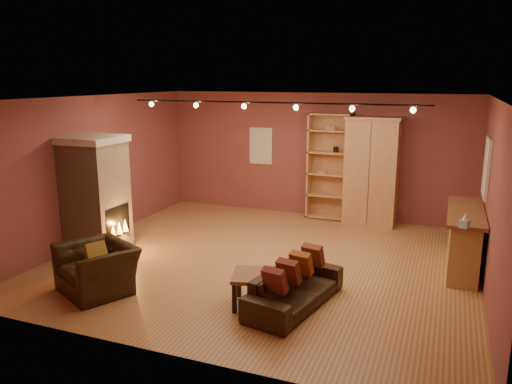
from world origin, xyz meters
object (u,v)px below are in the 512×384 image
at_px(bar_counter, 464,238).
at_px(armoire, 371,171).
at_px(fireplace, 96,194).
at_px(loveseat, 295,281).
at_px(coffee_table, 255,278).
at_px(bookcase, 330,166).
at_px(armchair, 97,261).

bearing_deg(bar_counter, armoire, 132.48).
distance_m(armoire, bar_counter, 2.84).
xyz_separation_m(fireplace, loveseat, (4.04, -0.89, -0.70)).
bearing_deg(coffee_table, bookcase, 90.99).
bearing_deg(bookcase, armoire, -10.42).
relative_size(armoire, bar_counter, 1.11).
relative_size(armoire, loveseat, 1.26).
distance_m(fireplace, bookcase, 5.07).
distance_m(bar_counter, loveseat, 3.27).
height_order(fireplace, coffee_table, fireplace).
distance_m(bookcase, armoire, 0.95).
bearing_deg(bookcase, fireplace, -132.74).
distance_m(fireplace, loveseat, 4.20).
bearing_deg(coffee_table, loveseat, 20.42).
height_order(bar_counter, loveseat, bar_counter).
distance_m(fireplace, bar_counter, 6.45).
xyz_separation_m(bar_counter, coffee_table, (-2.72, -2.61, -0.11)).
bearing_deg(bookcase, bar_counter, -38.26).
bearing_deg(coffee_table, armchair, -170.30).
bearing_deg(coffee_table, fireplace, 162.85).
xyz_separation_m(bookcase, armoire, (0.94, -0.17, -0.03)).
xyz_separation_m(armoire, loveseat, (-0.33, -4.45, -0.81)).
height_order(bookcase, armoire, bookcase).
distance_m(fireplace, armoire, 5.64).
distance_m(fireplace, coffee_table, 3.75).
bearing_deg(armoire, armchair, -122.53).
xyz_separation_m(bookcase, armchair, (-2.28, -5.22, -0.73)).
bearing_deg(loveseat, bookcase, 19.14).
height_order(armoire, bar_counter, armoire).
bearing_deg(armchair, bookcase, 93.62).
height_order(fireplace, bookcase, bookcase).
relative_size(bookcase, loveseat, 1.28).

